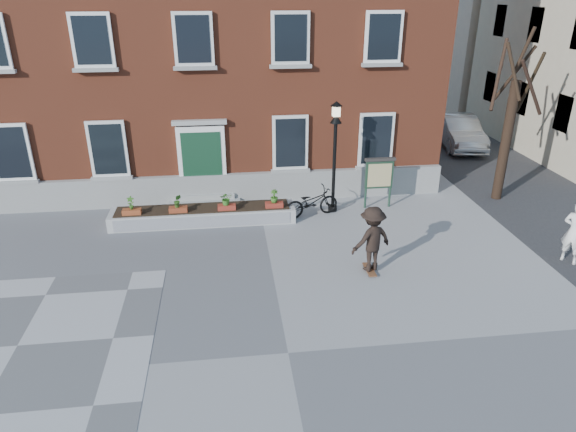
{
  "coord_description": "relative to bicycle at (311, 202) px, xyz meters",
  "views": [
    {
      "loc": [
        -1.14,
        -8.99,
        7.36
      ],
      "look_at": [
        0.5,
        4.0,
        1.5
      ],
      "focal_mm": 32.0,
      "sensor_mm": 36.0,
      "label": 1
    }
  ],
  "objects": [
    {
      "name": "ground",
      "position": [
        -1.73,
        -7.25,
        -0.52
      ],
      "size": [
        100.0,
        100.0,
        0.0
      ],
      "primitive_type": "plane",
      "color": "gray",
      "rests_on": "ground"
    },
    {
      "name": "checker_patch",
      "position": [
        -7.73,
        -6.25,
        -0.51
      ],
      "size": [
        6.0,
        6.0,
        0.01
      ],
      "primitive_type": "cube",
      "color": "#5A595C",
      "rests_on": "ground"
    },
    {
      "name": "bicycle",
      "position": [
        0.0,
        0.0,
        0.0
      ],
      "size": [
        2.08,
        1.17,
        1.04
      ],
      "primitive_type": "imported",
      "rotation": [
        0.0,
        0.0,
        1.83
      ],
      "color": "black",
      "rests_on": "ground"
    },
    {
      "name": "parked_car",
      "position": [
        8.71,
        7.56,
        0.26
      ],
      "size": [
        2.28,
        4.89,
        1.55
      ],
      "primitive_type": "imported",
      "rotation": [
        0.0,
        0.0,
        -0.14
      ],
      "color": "silver",
      "rests_on": "ground"
    },
    {
      "name": "bystander",
      "position": [
        6.92,
        -4.19,
        0.43
      ],
      "size": [
        0.77,
        0.83,
        1.9
      ],
      "primitive_type": "imported",
      "rotation": [
        0.0,
        0.0,
        2.18
      ],
      "color": "white",
      "rests_on": "ground"
    },
    {
      "name": "brick_building",
      "position": [
        -3.73,
        6.73,
        5.78
      ],
      "size": [
        18.4,
        10.85,
        12.6
      ],
      "color": "brown",
      "rests_on": "ground"
    },
    {
      "name": "planter_assembly",
      "position": [
        -3.72,
        -0.07,
        -0.21
      ],
      "size": [
        6.2,
        1.12,
        1.15
      ],
      "color": "beige",
      "rests_on": "ground"
    },
    {
      "name": "bare_tree",
      "position": [
        7.27,
        0.76,
        2.27
      ],
      "size": [
        1.83,
        1.83,
        6.16
      ],
      "color": "black",
      "rests_on": "ground"
    },
    {
      "name": "lamp_post",
      "position": [
        0.83,
        0.35,
        2.02
      ],
      "size": [
        0.4,
        0.4,
        3.93
      ],
      "color": "black",
      "rests_on": "ground"
    },
    {
      "name": "notice_board",
      "position": [
        2.51,
        0.46,
        0.74
      ],
      "size": [
        1.1,
        0.16,
        1.87
      ],
      "color": "#172F22",
      "rests_on": "ground"
    },
    {
      "name": "skateboarder",
      "position": [
        0.99,
        -4.01,
        0.5
      ],
      "size": [
        1.39,
        1.09,
        1.97
      ],
      "color": "brown",
      "rests_on": "ground"
    }
  ]
}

